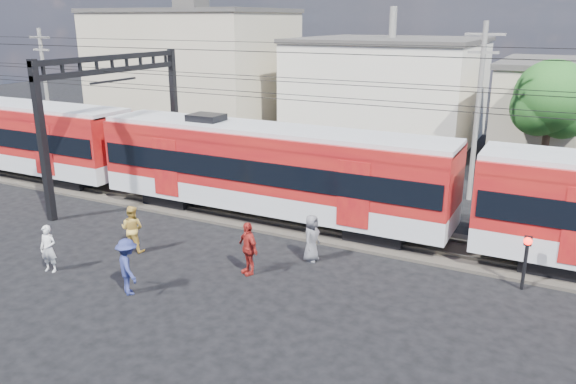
% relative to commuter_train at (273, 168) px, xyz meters
% --- Properties ---
extents(ground, '(120.00, 120.00, 0.00)m').
position_rel_commuter_train_xyz_m(ground, '(1.23, -8.00, -2.40)').
color(ground, black).
rests_on(ground, ground).
extents(track_bed, '(70.00, 3.40, 0.12)m').
position_rel_commuter_train_xyz_m(track_bed, '(1.23, 0.00, -2.34)').
color(track_bed, '#2D2823').
rests_on(track_bed, ground).
extents(rail_near, '(70.00, 0.12, 0.12)m').
position_rel_commuter_train_xyz_m(rail_near, '(1.23, -0.75, -2.22)').
color(rail_near, '#59544C').
rests_on(rail_near, track_bed).
extents(rail_far, '(70.00, 0.12, 0.12)m').
position_rel_commuter_train_xyz_m(rail_far, '(1.23, 0.75, -2.22)').
color(rail_far, '#59544C').
rests_on(rail_far, track_bed).
extents(commuter_train, '(50.30, 3.08, 4.17)m').
position_rel_commuter_train_xyz_m(commuter_train, '(0.00, 0.00, 0.00)').
color(commuter_train, black).
rests_on(commuter_train, ground).
extents(catenary, '(70.00, 9.30, 7.52)m').
position_rel_commuter_train_xyz_m(catenary, '(-7.42, -0.00, 2.73)').
color(catenary, black).
rests_on(catenary, ground).
extents(building_west, '(14.28, 10.20, 9.30)m').
position_rel_commuter_train_xyz_m(building_west, '(-15.77, 16.00, 2.25)').
color(building_west, tan).
rests_on(building_west, ground).
extents(building_midwest, '(12.24, 12.24, 7.30)m').
position_rel_commuter_train_xyz_m(building_midwest, '(-0.77, 19.00, 1.25)').
color(building_midwest, beige).
rests_on(building_midwest, ground).
extents(utility_pole_mid, '(1.80, 0.24, 8.50)m').
position_rel_commuter_train_xyz_m(utility_pole_mid, '(7.23, 7.00, 2.13)').
color(utility_pole_mid, slate).
rests_on(utility_pole_mid, ground).
extents(utility_pole_west, '(1.80, 0.24, 8.00)m').
position_rel_commuter_train_xyz_m(utility_pole_west, '(-20.77, 6.00, 1.88)').
color(utility_pole_west, slate).
rests_on(utility_pole_west, ground).
extents(tree_near, '(3.82, 3.64, 6.72)m').
position_rel_commuter_train_xyz_m(tree_near, '(10.42, 10.09, 2.26)').
color(tree_near, '#382619').
rests_on(tree_near, ground).
extents(pedestrian_a, '(0.69, 0.52, 1.71)m').
position_rel_commuter_train_xyz_m(pedestrian_a, '(-4.50, -8.28, -1.55)').
color(pedestrian_a, silver).
rests_on(pedestrian_a, ground).
extents(pedestrian_b, '(1.02, 0.87, 1.83)m').
position_rel_commuter_train_xyz_m(pedestrian_b, '(-3.12, -5.55, -1.49)').
color(pedestrian_b, gold).
rests_on(pedestrian_b, ground).
extents(pedestrian_c, '(1.41, 1.25, 1.89)m').
position_rel_commuter_train_xyz_m(pedestrian_c, '(-0.83, -8.29, -1.46)').
color(pedestrian_c, navy).
rests_on(pedestrian_c, ground).
extents(pedestrian_d, '(1.20, 0.95, 1.91)m').
position_rel_commuter_train_xyz_m(pedestrian_d, '(1.84, -5.24, -1.45)').
color(pedestrian_d, maroon).
rests_on(pedestrian_d, ground).
extents(pedestrian_e, '(0.58, 0.88, 1.78)m').
position_rel_commuter_train_xyz_m(pedestrian_e, '(3.35, -3.24, -1.51)').
color(pedestrian_e, '#55545A').
rests_on(pedestrian_e, ground).
extents(crossing_signal, '(0.28, 0.28, 1.90)m').
position_rel_commuter_train_xyz_m(crossing_signal, '(10.54, -2.17, -1.09)').
color(crossing_signal, black).
rests_on(crossing_signal, ground).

